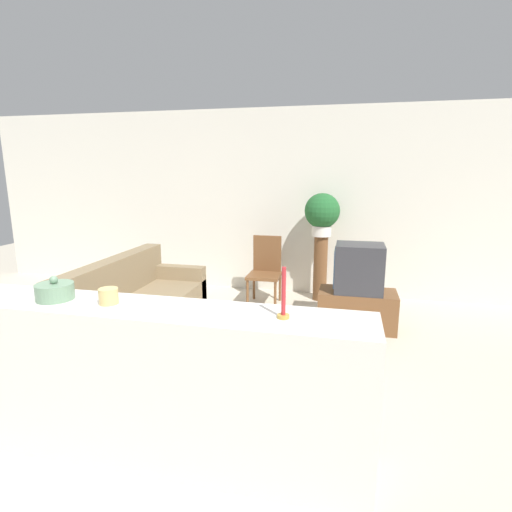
{
  "coord_description": "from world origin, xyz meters",
  "views": [
    {
      "loc": [
        1.29,
        -2.46,
        1.82
      ],
      "look_at": [
        0.28,
        1.93,
        0.85
      ],
      "focal_mm": 28.0,
      "sensor_mm": 36.0,
      "label": 1
    }
  ],
  "objects": [
    {
      "name": "couch",
      "position": [
        -0.94,
        1.33,
        0.3
      ],
      "size": [
        0.83,
        1.96,
        0.87
      ],
      "color": "#847051",
      "rests_on": "ground_plane"
    },
    {
      "name": "candle_jar",
      "position": [
        -0.13,
        -0.37,
        1.06
      ],
      "size": [
        0.12,
        0.12,
        0.1
      ],
      "color": "tan",
      "rests_on": "foreground_counter"
    },
    {
      "name": "plant_stand",
      "position": [
        0.94,
        3.1,
        0.46
      ],
      "size": [
        0.19,
        0.19,
        0.92
      ],
      "color": "brown",
      "rests_on": "ground_plane"
    },
    {
      "name": "wooden_chair",
      "position": [
        0.21,
        2.81,
        0.5
      ],
      "size": [
        0.44,
        0.44,
        0.93
      ],
      "color": "brown",
      "rests_on": "ground_plane"
    },
    {
      "name": "ground_plane",
      "position": [
        0.0,
        0.0,
        0.0
      ],
      "size": [
        14.0,
        14.0,
        0.0
      ],
      "primitive_type": "plane",
      "color": "beige"
    },
    {
      "name": "television",
      "position": [
        1.44,
        2.14,
        0.72
      ],
      "size": [
        0.55,
        0.44,
        0.56
      ],
      "color": "#333338",
      "rests_on": "tv_stand"
    },
    {
      "name": "candlestick",
      "position": [
        0.96,
        -0.37,
        1.11
      ],
      "size": [
        0.07,
        0.07,
        0.29
      ],
      "color": "#B7933D",
      "rests_on": "foreground_counter"
    },
    {
      "name": "potted_plant",
      "position": [
        0.94,
        3.1,
        1.25
      ],
      "size": [
        0.49,
        0.49,
        0.59
      ],
      "color": "white",
      "rests_on": "plant_stand"
    },
    {
      "name": "decorative_bowl",
      "position": [
        -0.51,
        -0.37,
        1.06
      ],
      "size": [
        0.23,
        0.23,
        0.15
      ],
      "color": "gray",
      "rests_on": "foreground_counter"
    },
    {
      "name": "tv_stand",
      "position": [
        1.44,
        2.14,
        0.22
      ],
      "size": [
        0.89,
        0.47,
        0.44
      ],
      "color": "brown",
      "rests_on": "ground_plane"
    },
    {
      "name": "foreground_counter",
      "position": [
        0.0,
        -0.37,
        0.51
      ],
      "size": [
        3.0,
        0.44,
        1.01
      ],
      "color": "silver",
      "rests_on": "ground_plane"
    },
    {
      "name": "wall_back",
      "position": [
        0.0,
        3.43,
        1.35
      ],
      "size": [
        9.0,
        0.06,
        2.7
      ],
      "color": "silver",
      "rests_on": "ground_plane"
    }
  ]
}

